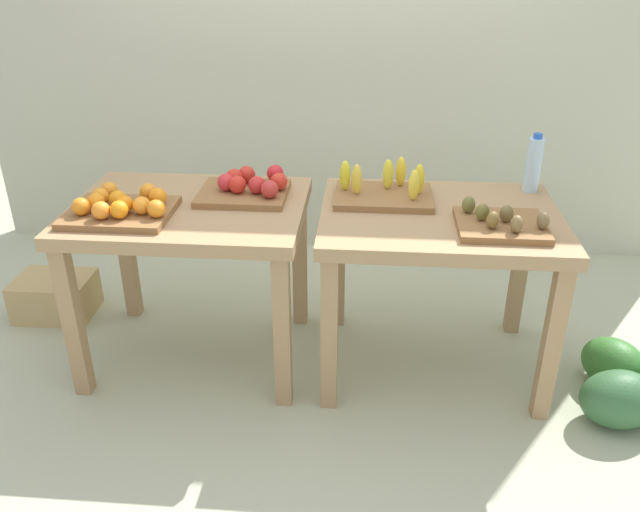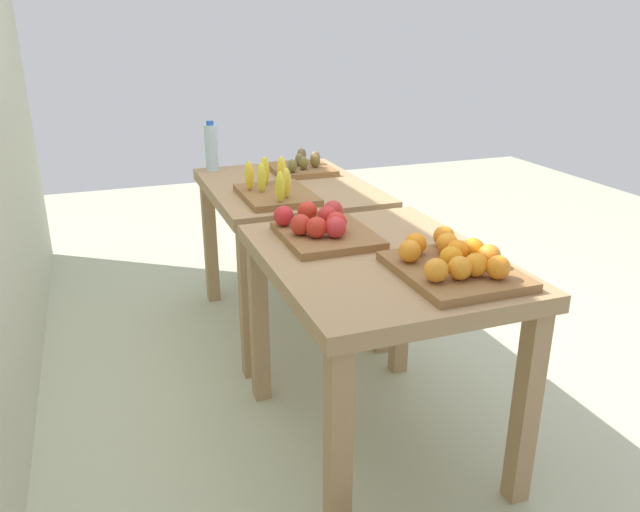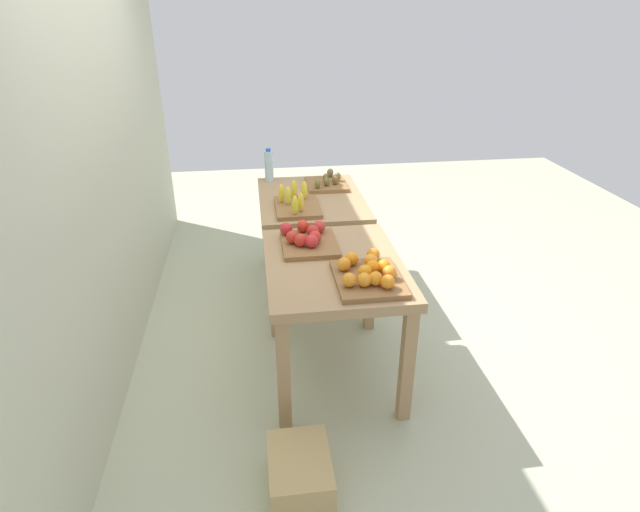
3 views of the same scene
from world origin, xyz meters
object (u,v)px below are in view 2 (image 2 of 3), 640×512
Objects in this scene: display_table_right at (288,206)px; apple_bin at (322,227)px; water_bottle at (211,147)px; watermelon_pile at (287,246)px; display_table_left at (379,286)px; orange_bin at (454,262)px; kiwi_bin at (302,167)px; banana_crate at (275,190)px.

display_table_right is 0.89m from apple_bin.
water_bottle is at bearing 7.61° from apple_bin.
display_table_left is at bearing 172.48° from watermelon_pile.
display_table_left is 2.32× the size of orange_bin.
water_bottle is at bearing 34.56° from display_table_right.
watermelon_pile is (0.45, -0.57, -0.80)m from water_bottle.
display_table_right is 0.59m from water_bottle.
kiwi_bin is (1.35, -0.16, 0.15)m from display_table_left.
kiwi_bin is (0.23, -0.16, 0.15)m from display_table_right.
water_bottle reaches higher than orange_bin.
water_bottle is at bearing 13.59° from banana_crate.
watermelon_pile is at bearing -51.39° from water_bottle.
kiwi_bin is at bearing -31.93° from banana_crate.
kiwi_bin is at bearing -0.25° from orange_bin.
watermelon_pile is (1.76, -0.39, -0.72)m from apple_bin.
display_table_right is 3.78× the size of water_bottle.
orange_bin is (-0.25, -0.15, 0.16)m from display_table_left.
water_bottle is (0.44, 0.30, 0.25)m from display_table_right.
banana_crate is at bearing 150.70° from display_table_right.
orange_bin is 1.60m from kiwi_bin.
banana_crate reaches higher than apple_bin.
orange_bin is at bearing -150.93° from apple_bin.
orange_bin is 1.86m from water_bottle.
water_bottle reaches higher than display_table_right.
kiwi_bin reaches higher than watermelon_pile.
orange_bin is at bearing 179.75° from kiwi_bin.
water_bottle is at bearing 65.33° from kiwi_bin.
kiwi_bin is at bearing 170.72° from watermelon_pile.
display_table_right is 1.08m from watermelon_pile.
watermelon_pile is (2.26, -0.12, -0.72)m from orange_bin.
banana_crate is (-0.24, 0.14, 0.16)m from display_table_right.
display_table_left is at bearing 180.00° from display_table_right.
watermelon_pile is at bearing -2.93° from orange_bin.
display_table_right is 2.36× the size of banana_crate.
orange_bin reaches higher than watermelon_pile.
display_table_right reaches higher than watermelon_pile.
kiwi_bin is 0.97m from watermelon_pile.
watermelon_pile is (1.14, -0.40, -0.71)m from banana_crate.
apple_bin reaches higher than kiwi_bin.
apple_bin is at bearing 167.40° from watermelon_pile.
orange_bin reaches higher than kiwi_bin.
orange_bin is 1.09× the size of apple_bin.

